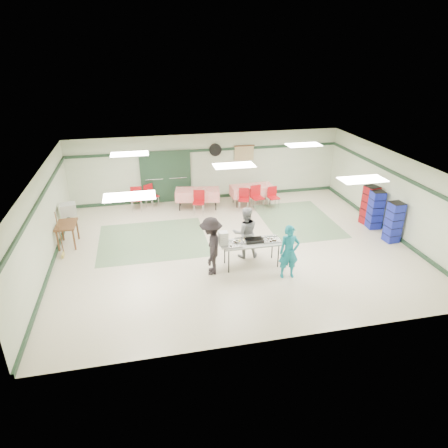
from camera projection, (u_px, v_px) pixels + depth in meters
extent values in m
plane|color=beige|center=(233.00, 246.00, 12.81)|extent=(11.00, 11.00, 0.00)
plane|color=white|center=(234.00, 165.00, 11.69)|extent=(11.00, 11.00, 0.00)
plane|color=beige|center=(208.00, 167.00, 16.25)|extent=(11.00, 0.00, 11.00)
plane|color=beige|center=(284.00, 287.00, 8.24)|extent=(11.00, 0.00, 11.00)
plane|color=beige|center=(43.00, 223.00, 11.19)|extent=(0.00, 9.00, 9.00)
plane|color=beige|center=(394.00, 194.00, 13.30)|extent=(0.00, 9.00, 9.00)
cube|color=#1E3825|center=(208.00, 150.00, 15.93)|extent=(11.00, 0.06, 0.10)
cube|color=#1E3825|center=(209.00, 197.00, 16.76)|extent=(11.00, 0.06, 0.12)
cube|color=#1E3825|center=(40.00, 200.00, 10.91)|extent=(0.06, 9.00, 0.10)
cube|color=#1E3825|center=(52.00, 263.00, 11.73)|extent=(0.06, 9.00, 0.12)
cube|color=#1E3825|center=(397.00, 174.00, 13.01)|extent=(0.06, 9.00, 0.10)
cube|color=#1E3825|center=(386.00, 229.00, 13.83)|extent=(0.06, 9.00, 0.12)
cube|color=gray|center=(153.00, 240.00, 13.22)|extent=(3.50, 3.00, 0.01)
cube|color=gray|center=(298.00, 220.00, 14.68)|extent=(2.50, 3.50, 0.01)
cube|color=gray|center=(154.00, 178.00, 15.90)|extent=(0.90, 0.06, 2.10)
cube|color=gray|center=(178.00, 176.00, 16.08)|extent=(0.90, 0.06, 2.10)
cube|color=#1E3825|center=(166.00, 177.00, 15.97)|extent=(2.00, 0.03, 2.15)
cylinder|color=black|center=(215.00, 150.00, 15.97)|extent=(0.50, 0.10, 0.50)
cube|color=tan|center=(244.00, 153.00, 16.28)|extent=(0.80, 0.02, 0.60)
cube|color=#A2A29E|center=(252.00, 243.00, 11.42)|extent=(1.69, 0.69, 0.04)
cylinder|color=black|center=(229.00, 262.00, 11.20)|extent=(0.04, 0.04, 0.72)
cylinder|color=black|center=(278.00, 256.00, 11.48)|extent=(0.04, 0.04, 0.72)
cylinder|color=black|center=(225.00, 252.00, 11.69)|extent=(0.04, 0.04, 0.72)
cylinder|color=black|center=(272.00, 247.00, 11.97)|extent=(0.04, 0.04, 0.72)
cube|color=silver|center=(271.00, 240.00, 11.50)|extent=(0.53, 0.40, 0.02)
cube|color=silver|center=(245.00, 241.00, 11.47)|extent=(0.53, 0.40, 0.02)
cube|color=silver|center=(231.00, 245.00, 11.23)|extent=(0.59, 0.45, 0.02)
cube|color=black|center=(254.00, 240.00, 11.43)|extent=(0.52, 0.32, 0.08)
cube|color=white|center=(223.00, 238.00, 11.18)|extent=(0.25, 0.23, 0.40)
imported|color=teal|center=(289.00, 252.00, 10.85)|extent=(0.59, 0.42, 1.54)
imported|color=gray|center=(245.00, 232.00, 11.90)|extent=(0.81, 0.64, 1.59)
imported|color=black|center=(211.00, 246.00, 11.01)|extent=(0.83, 1.19, 1.68)
cube|color=red|center=(252.00, 186.00, 15.92)|extent=(1.69, 0.78, 0.05)
cube|color=red|center=(252.00, 191.00, 16.00)|extent=(1.69, 0.80, 0.40)
cylinder|color=black|center=(237.00, 199.00, 15.68)|extent=(0.04, 0.04, 0.72)
cylinder|color=black|center=(270.00, 196.00, 15.99)|extent=(0.04, 0.04, 0.72)
cylinder|color=black|center=(233.00, 194.00, 16.17)|extent=(0.04, 0.04, 0.72)
cylinder|color=black|center=(266.00, 191.00, 16.48)|extent=(0.04, 0.04, 0.72)
cube|color=red|center=(197.00, 190.00, 15.50)|extent=(1.79, 1.01, 0.05)
cube|color=red|center=(198.00, 195.00, 15.58)|extent=(1.79, 1.03, 0.40)
cylinder|color=black|center=(179.00, 202.00, 15.37)|extent=(0.04, 0.04, 0.72)
cylinder|color=black|center=(216.00, 202.00, 15.43)|extent=(0.04, 0.04, 0.72)
cylinder|color=black|center=(180.00, 197.00, 15.88)|extent=(0.04, 0.04, 0.72)
cylinder|color=black|center=(215.00, 196.00, 15.94)|extent=(0.04, 0.04, 0.72)
cube|color=#B30E1B|center=(257.00, 198.00, 15.46)|extent=(0.51, 0.51, 0.04)
cube|color=#B30E1B|center=(255.00, 190.00, 15.52)|extent=(0.43, 0.12, 0.43)
cylinder|color=silver|center=(255.00, 206.00, 15.36)|extent=(0.02, 0.02, 0.46)
cylinder|color=silver|center=(263.00, 205.00, 15.48)|extent=(0.02, 0.02, 0.46)
cylinder|color=silver|center=(251.00, 203.00, 15.65)|extent=(0.02, 0.02, 0.46)
cylinder|color=silver|center=(259.00, 202.00, 15.77)|extent=(0.02, 0.02, 0.46)
cube|color=#B30E1B|center=(244.00, 200.00, 15.37)|extent=(0.51, 0.51, 0.04)
cube|color=#B30E1B|center=(244.00, 193.00, 15.44)|extent=(0.39, 0.16, 0.40)
cylinder|color=silver|center=(239.00, 207.00, 15.33)|extent=(0.02, 0.02, 0.42)
cylinder|color=silver|center=(248.00, 207.00, 15.30)|extent=(0.02, 0.02, 0.42)
cylinder|color=silver|center=(240.00, 204.00, 15.63)|extent=(0.02, 0.02, 0.42)
cylinder|color=silver|center=(248.00, 204.00, 15.59)|extent=(0.02, 0.02, 0.42)
cube|color=#B30E1B|center=(274.00, 198.00, 15.61)|extent=(0.44, 0.44, 0.04)
cube|color=#B30E1B|center=(272.00, 191.00, 15.67)|extent=(0.39, 0.09, 0.39)
cylinder|color=silver|center=(272.00, 205.00, 15.52)|extent=(0.02, 0.02, 0.41)
cylinder|color=silver|center=(279.00, 204.00, 15.61)|extent=(0.02, 0.02, 0.41)
cylinder|color=silver|center=(268.00, 202.00, 15.79)|extent=(0.02, 0.02, 0.41)
cylinder|color=silver|center=(275.00, 201.00, 15.88)|extent=(0.02, 0.02, 0.41)
cube|color=#B30E1B|center=(199.00, 203.00, 15.02)|extent=(0.51, 0.51, 0.04)
cube|color=#B30E1B|center=(199.00, 195.00, 15.10)|extent=(0.42, 0.14, 0.42)
cylinder|color=silver|center=(194.00, 210.00, 14.98)|extent=(0.02, 0.02, 0.44)
cylinder|color=silver|center=(203.00, 211.00, 14.96)|extent=(0.02, 0.02, 0.44)
cylinder|color=silver|center=(195.00, 207.00, 15.28)|extent=(0.02, 0.02, 0.44)
cylinder|color=silver|center=(204.00, 207.00, 15.27)|extent=(0.02, 0.02, 0.44)
cube|color=#B30E1B|center=(152.00, 196.00, 15.63)|extent=(0.60, 0.60, 0.04)
cube|color=#B30E1B|center=(148.00, 190.00, 15.64)|extent=(0.36, 0.30, 0.43)
cylinder|color=silver|center=(152.00, 204.00, 15.51)|extent=(0.02, 0.02, 0.45)
cylinder|color=silver|center=(159.00, 202.00, 15.75)|extent=(0.02, 0.02, 0.45)
cylinder|color=silver|center=(146.00, 202.00, 15.71)|extent=(0.02, 0.02, 0.45)
cylinder|color=silver|center=(153.00, 200.00, 15.95)|extent=(0.02, 0.02, 0.45)
cube|color=#B30E1B|center=(136.00, 199.00, 15.34)|extent=(0.46, 0.46, 0.04)
cube|color=#B30E1B|center=(136.00, 192.00, 15.41)|extent=(0.43, 0.08, 0.43)
cylinder|color=silver|center=(132.00, 207.00, 15.26)|extent=(0.02, 0.02, 0.45)
cylinder|color=silver|center=(141.00, 207.00, 15.30)|extent=(0.02, 0.02, 0.45)
cylinder|color=silver|center=(133.00, 204.00, 15.57)|extent=(0.02, 0.02, 0.45)
cylinder|color=silver|center=(142.00, 203.00, 15.61)|extent=(0.02, 0.02, 0.45)
cube|color=#1B2AA5|center=(375.00, 210.00, 13.82)|extent=(0.46, 0.46, 1.37)
cube|color=maroon|center=(370.00, 205.00, 14.15)|extent=(0.52, 0.52, 1.41)
cube|color=#1B2AA5|center=(394.00, 222.00, 12.87)|extent=(0.44, 0.44, 1.36)
cube|color=brown|center=(66.00, 225.00, 12.61)|extent=(0.63, 0.95, 0.05)
cube|color=brown|center=(58.00, 241.00, 12.37)|extent=(0.05, 0.05, 0.70)
cube|color=brown|center=(74.00, 240.00, 12.46)|extent=(0.05, 0.05, 0.70)
cube|color=brown|center=(62.00, 231.00, 13.06)|extent=(0.05, 0.05, 0.70)
cube|color=brown|center=(78.00, 229.00, 13.15)|extent=(0.05, 0.05, 0.70)
cube|color=#B9B8B4|center=(68.00, 209.00, 13.18)|extent=(0.56, 0.50, 0.39)
cylinder|color=brown|center=(59.00, 234.00, 11.90)|extent=(0.08, 0.24, 1.48)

